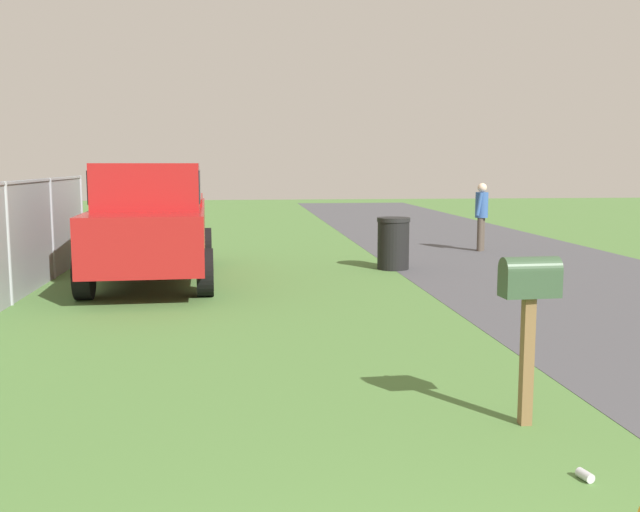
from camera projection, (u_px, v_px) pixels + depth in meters
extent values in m
cube|color=brown|center=(527.00, 361.00, 5.71)|extent=(0.09, 0.09, 1.04)
cube|color=#334C33|center=(530.00, 283.00, 5.63)|extent=(0.22, 0.46, 0.22)
cylinder|color=#334C33|center=(530.00, 269.00, 5.62)|extent=(0.22, 0.46, 0.20)
cube|color=red|center=(525.00, 273.00, 5.73)|extent=(0.02, 0.04, 0.18)
cube|color=maroon|center=(153.00, 231.00, 12.89)|extent=(5.62, 2.09, 0.90)
cube|color=maroon|center=(148.00, 186.00, 12.13)|extent=(1.96, 1.78, 0.76)
cube|color=black|center=(148.00, 186.00, 12.13)|extent=(1.90, 1.81, 0.53)
cube|color=maroon|center=(200.00, 199.00, 14.15)|extent=(2.88, 0.21, 0.12)
cube|color=maroon|center=(112.00, 200.00, 13.89)|extent=(2.88, 0.21, 0.12)
cylinder|color=black|center=(205.00, 272.00, 11.31)|extent=(0.77, 0.29, 0.76)
cylinder|color=black|center=(84.00, 275.00, 11.02)|extent=(0.77, 0.29, 0.76)
cylinder|color=black|center=(205.00, 246.00, 14.89)|extent=(0.77, 0.29, 0.76)
cylinder|color=black|center=(114.00, 248.00, 14.60)|extent=(0.77, 0.29, 0.76)
cylinder|color=black|center=(393.00, 245.00, 14.19)|extent=(0.62, 0.62, 0.95)
cylinder|color=black|center=(394.00, 220.00, 14.12)|extent=(0.65, 0.65, 0.08)
cylinder|color=#4C4238|center=(480.00, 235.00, 17.09)|extent=(0.14, 0.14, 0.80)
cylinder|color=#4C4238|center=(482.00, 234.00, 17.21)|extent=(0.14, 0.14, 0.80)
cylinder|color=#335999|center=(482.00, 205.00, 17.06)|extent=(0.30, 0.30, 0.60)
sphere|color=beige|center=(482.00, 188.00, 17.01)|extent=(0.22, 0.22, 0.22)
cylinder|color=#335999|center=(479.00, 204.00, 16.88)|extent=(0.09, 0.17, 0.55)
cylinder|color=#335999|center=(484.00, 203.00, 17.23)|extent=(0.09, 0.17, 0.55)
cylinder|color=#9EA3A8|center=(8.00, 244.00, 10.51)|extent=(0.07, 0.07, 1.83)
cylinder|color=#9EA3A8|center=(52.00, 229.00, 12.97)|extent=(0.07, 0.07, 1.83)
cylinder|color=#9EA3A8|center=(82.00, 218.00, 15.42)|extent=(0.07, 0.07, 1.83)
cylinder|color=silver|center=(585.00, 475.00, 4.75)|extent=(0.13, 0.09, 0.07)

